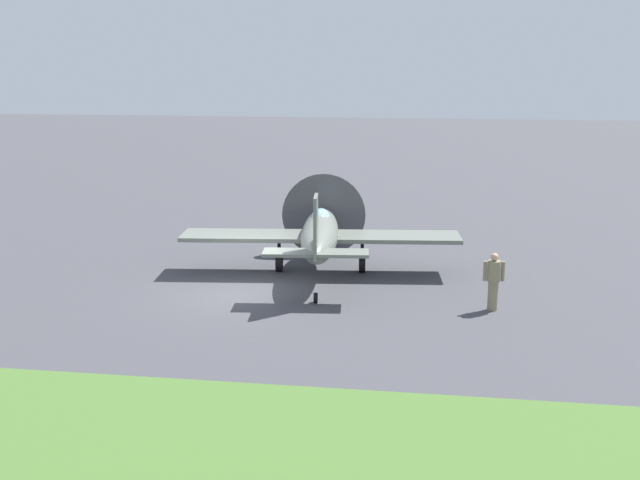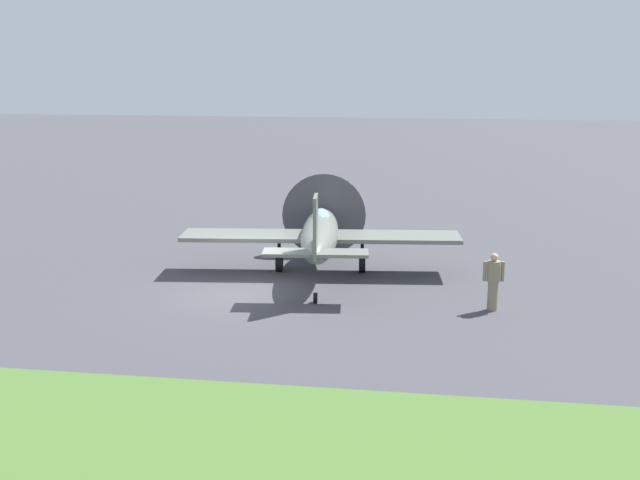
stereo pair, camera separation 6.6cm
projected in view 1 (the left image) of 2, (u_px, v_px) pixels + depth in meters
The scene contains 3 objects.
ground_plane at pixel (246, 293), 25.48m from camera, with size 160.00×160.00×0.00m, color #424247.
airplane_lead at pixel (320, 234), 27.37m from camera, with size 9.70×7.70×3.44m.
ground_crew_chief at pixel (494, 280), 23.54m from camera, with size 0.63×0.38×1.73m.
Camera 1 is at (6.03, -23.86, 7.22)m, focal length 45.05 mm.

